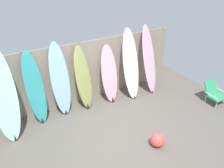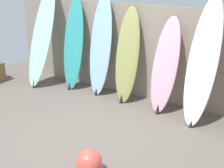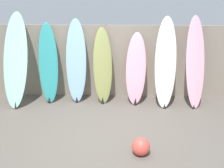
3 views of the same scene
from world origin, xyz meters
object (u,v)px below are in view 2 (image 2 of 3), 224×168
at_px(surfboard_seafoam_0, 42,36).
at_px(surfboard_white_5, 203,63).
at_px(beach_ball, 89,162).
at_px(surfboard_pink_4, 165,66).
at_px(surfboard_teal_1, 73,45).
at_px(surfboard_olive_3, 127,56).
at_px(surfboard_skyblue_2, 100,47).

xyz_separation_m(surfboard_seafoam_0, surfboard_white_5, (3.45, 0.05, -0.04)).
bearing_deg(beach_ball, surfboard_pink_4, 90.20).
bearing_deg(surfboard_pink_4, surfboard_teal_1, 179.00).
xyz_separation_m(surfboard_seafoam_0, surfboard_teal_1, (0.71, 0.18, -0.13)).
relative_size(surfboard_teal_1, beach_ball, 5.79).
height_order(surfboard_olive_3, surfboard_pink_4, surfboard_olive_3).
bearing_deg(surfboard_teal_1, surfboard_seafoam_0, -165.68).
distance_m(surfboard_teal_1, beach_ball, 3.17).
bearing_deg(beach_ball, surfboard_seafoam_0, 143.20).
xyz_separation_m(surfboard_skyblue_2, surfboard_pink_4, (1.41, -0.08, -0.15)).
height_order(surfboard_pink_4, surfboard_white_5, surfboard_white_5).
bearing_deg(beach_ball, surfboard_white_5, 72.84).
bearing_deg(surfboard_skyblue_2, surfboard_teal_1, -176.59).
xyz_separation_m(surfboard_teal_1, surfboard_olive_3, (1.29, 0.01, -0.05)).
xyz_separation_m(surfboard_pink_4, beach_ball, (0.01, -2.23, -0.66)).
distance_m(surfboard_seafoam_0, surfboard_white_5, 3.45).
bearing_deg(surfboard_olive_3, surfboard_white_5, -5.44).
bearing_deg(surfboard_skyblue_2, surfboard_olive_3, -2.62).
distance_m(surfboard_pink_4, surfboard_white_5, 0.70).
bearing_deg(surfboard_seafoam_0, surfboard_teal_1, 14.32).
bearing_deg(surfboard_seafoam_0, surfboard_pink_4, 3.00).
relative_size(surfboard_white_5, beach_ball, 6.31).
bearing_deg(surfboard_teal_1, surfboard_pink_4, -1.00).
bearing_deg(beach_ball, surfboard_skyblue_2, 121.61).
bearing_deg(surfboard_olive_3, surfboard_seafoam_0, -174.50).
height_order(surfboard_seafoam_0, surfboard_white_5, surfboard_seafoam_0).
bearing_deg(surfboard_skyblue_2, surfboard_white_5, -4.59).
relative_size(surfboard_skyblue_2, beach_ball, 6.07).
height_order(surfboard_teal_1, surfboard_skyblue_2, surfboard_skyblue_2).
height_order(surfboard_seafoam_0, beach_ball, surfboard_seafoam_0).
height_order(surfboard_skyblue_2, surfboard_pink_4, surfboard_skyblue_2).
bearing_deg(surfboard_pink_4, surfboard_seafoam_0, -177.00).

